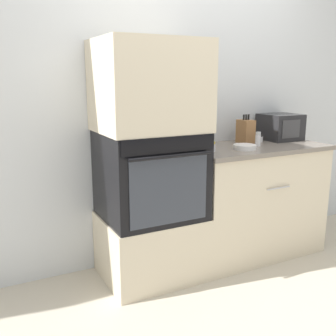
{
  "coord_description": "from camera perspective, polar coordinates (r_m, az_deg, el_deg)",
  "views": [
    {
      "loc": [
        -1.49,
        -2.19,
        1.46
      ],
      "look_at": [
        -0.26,
        0.21,
        0.84
      ],
      "focal_mm": 42.0,
      "sensor_mm": 36.0,
      "label": 1
    }
  ],
  "objects": [
    {
      "name": "condiment_jar_near",
      "position": [
        2.95,
        6.33,
        3.1
      ],
      "size": [
        0.06,
        0.06,
        0.07
      ],
      "color": "silver",
      "rests_on": "counter_unit"
    },
    {
      "name": "condiment_jar_far",
      "position": [
        3.46,
        13.12,
        4.21
      ],
      "size": [
        0.06,
        0.06,
        0.06
      ],
      "color": "silver",
      "rests_on": "counter_unit"
    },
    {
      "name": "knife_block",
      "position": [
        3.37,
        11.19,
        5.25
      ],
      "size": [
        0.1,
        0.14,
        0.24
      ],
      "color": "olive",
      "rests_on": "counter_unit"
    },
    {
      "name": "condiment_jar_mid",
      "position": [
        3.24,
        12.93,
        4.1
      ],
      "size": [
        0.04,
        0.04,
        0.11
      ],
      "color": "silver",
      "rests_on": "counter_unit"
    },
    {
      "name": "wall_oven",
      "position": [
        2.82,
        -2.56,
        -0.94
      ],
      "size": [
        0.69,
        0.64,
        0.63
      ],
      "color": "black",
      "rests_on": "oven_cabinet_base"
    },
    {
      "name": "microwave",
      "position": [
        3.62,
        15.96,
        5.76
      ],
      "size": [
        0.31,
        0.31,
        0.23
      ],
      "color": "#232326",
      "rests_on": "counter_unit"
    },
    {
      "name": "bowl",
      "position": [
        3.08,
        11.06,
        3.02
      ],
      "size": [
        0.18,
        0.18,
        0.04
      ],
      "color": "white",
      "rests_on": "counter_unit"
    },
    {
      "name": "oven_cabinet_base",
      "position": [
        3.0,
        -2.48,
        -11.17
      ],
      "size": [
        0.71,
        0.6,
        0.47
      ],
      "color": "beige",
      "rests_on": "ground_plane"
    },
    {
      "name": "wall_back",
      "position": [
        3.2,
        0.7,
        9.15
      ],
      "size": [
        8.0,
        0.05,
        2.5
      ],
      "color": "silver",
      "rests_on": "ground_plane"
    },
    {
      "name": "oven_cabinet_upper",
      "position": [
        2.74,
        -2.72,
        11.77
      ],
      "size": [
        0.71,
        0.6,
        0.62
      ],
      "color": "beige",
      "rests_on": "wall_oven"
    },
    {
      "name": "counter_unit",
      "position": [
        3.39,
        12.0,
        -4.46
      ],
      "size": [
        1.17,
        0.63,
        0.93
      ],
      "color": "beige",
      "rests_on": "ground_plane"
    },
    {
      "name": "ground_plane",
      "position": [
        3.03,
        6.43,
        -16.01
      ],
      "size": [
        12.0,
        12.0,
        0.0
      ],
      "primitive_type": "plane",
      "color": "beige"
    }
  ]
}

